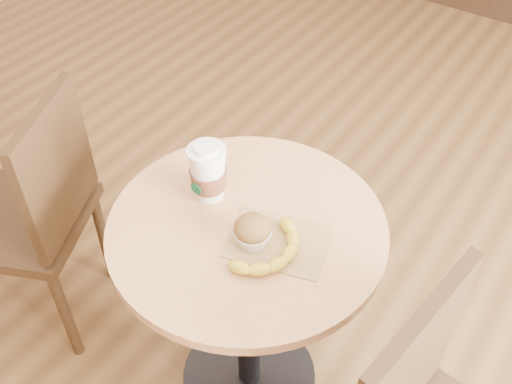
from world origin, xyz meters
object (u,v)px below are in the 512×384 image
coffee_cup (208,174)px  banana (273,251)px  chair_left (36,213)px  cafe_table (248,278)px  muffin (252,232)px

coffee_cup → banana: (0.25, -0.08, -0.05)m
chair_left → coffee_cup: size_ratio=5.52×
cafe_table → banana: banana is taller
chair_left → coffee_cup: 0.68m
muffin → banana: muffin is taller
banana → chair_left: bearing=-161.7°
coffee_cup → banana: 0.27m
chair_left → muffin: (0.76, 0.10, 0.30)m
chair_left → banana: size_ratio=3.90×
chair_left → banana: 0.87m
coffee_cup → banana: bearing=-14.5°
cafe_table → coffee_cup: (-0.14, 0.03, 0.29)m
muffin → cafe_table: bearing=137.1°
cafe_table → coffee_cup: coffee_cup is taller
coffee_cup → muffin: bearing=-18.7°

